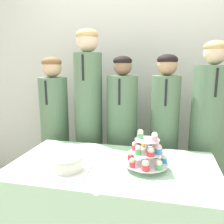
{
  "coord_description": "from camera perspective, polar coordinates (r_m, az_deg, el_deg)",
  "views": [
    {
      "loc": [
        0.33,
        -1.08,
        1.38
      ],
      "look_at": [
        -0.02,
        0.42,
        1.06
      ],
      "focal_mm": 38.0,
      "sensor_mm": 36.0,
      "label": 1
    }
  ],
  "objects": [
    {
      "name": "wall_back",
      "position": [
        2.62,
        5.82,
        10.98
      ],
      "size": [
        9.0,
        0.06,
        2.7
      ],
      "color": "silver",
      "rests_on": "ground_plane"
    },
    {
      "name": "table",
      "position": [
        1.82,
        0.22,
        -22.71
      ],
      "size": [
        1.38,
        0.76,
        0.71
      ],
      "color": "#A8DBB2",
      "rests_on": "ground_plane"
    },
    {
      "name": "round_cake",
      "position": [
        1.55,
        -10.65,
        -11.93
      ],
      "size": [
        0.27,
        0.27,
        0.12
      ],
      "color": "white",
      "rests_on": "table"
    },
    {
      "name": "cake_knife",
      "position": [
        1.42,
        -7.47,
        -16.7
      ],
      "size": [
        0.2,
        0.16,
        0.01
      ],
      "rotation": [
        0.0,
        0.0,
        -0.67
      ],
      "color": "silver",
      "rests_on": "table"
    },
    {
      "name": "cupcake_stand",
      "position": [
        1.55,
        8.52,
        -9.74
      ],
      "size": [
        0.28,
        0.28,
        0.26
      ],
      "color": "silver",
      "rests_on": "table"
    },
    {
      "name": "student_0",
      "position": [
        2.44,
        -13.51,
        -5.07
      ],
      "size": [
        0.27,
        0.28,
        1.44
      ],
      "color": "#567556",
      "rests_on": "ground_plane"
    },
    {
      "name": "student_1",
      "position": [
        2.27,
        -5.59,
        -2.44
      ],
      "size": [
        0.26,
        0.26,
        1.68
      ],
      "color": "#567556",
      "rests_on": "ground_plane"
    },
    {
      "name": "student_2",
      "position": [
        2.23,
        2.4,
        -6.52
      ],
      "size": [
        0.28,
        0.28,
        1.44
      ],
      "color": "#567556",
      "rests_on": "ground_plane"
    },
    {
      "name": "student_3",
      "position": [
        2.19,
        12.34,
        -6.56
      ],
      "size": [
        0.25,
        0.25,
        1.45
      ],
      "color": "#567556",
      "rests_on": "ground_plane"
    },
    {
      "name": "student_4",
      "position": [
        2.21,
        22.03,
        -6.14
      ],
      "size": [
        0.31,
        0.32,
        1.56
      ],
      "color": "#567556",
      "rests_on": "ground_plane"
    }
  ]
}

